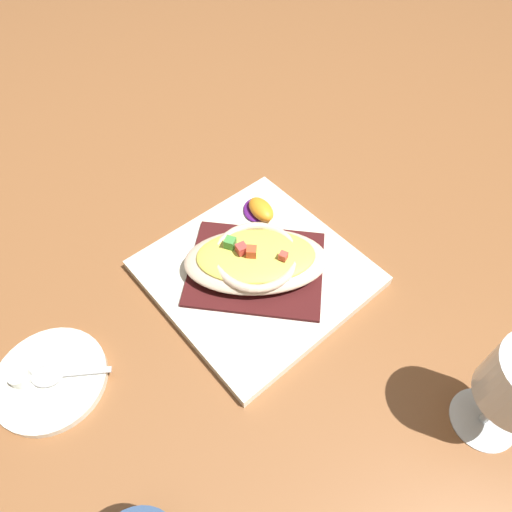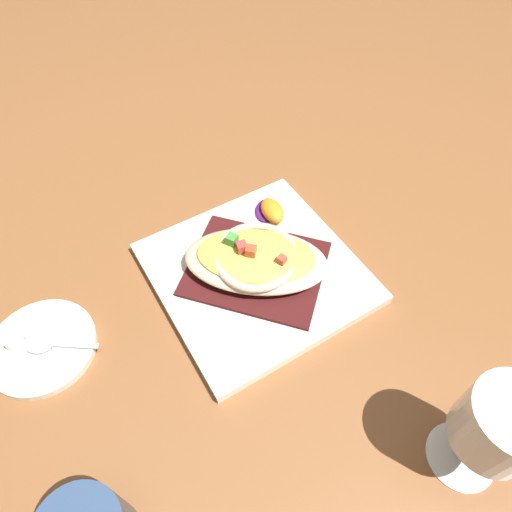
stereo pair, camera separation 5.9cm
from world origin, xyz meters
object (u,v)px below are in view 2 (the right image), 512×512
stemmed_glass (500,428)px  creamer_cup_0 (14,341)px  orange_garnish (271,210)px  spoon (42,343)px  square_plate (256,273)px  gratin_dish (256,259)px  creamer_saucer (42,347)px

stemmed_glass → creamer_cup_0: bearing=-131.1°
orange_garnish → spoon: 0.35m
creamer_cup_0 → square_plate: bearing=83.3°
orange_garnish → creamer_cup_0: orange_garnish is taller
gratin_dish → spoon: 0.28m
creamer_saucer → square_plate: bearing=85.7°
creamer_saucer → spoon: spoon is taller
gratin_dish → creamer_saucer: 0.29m
square_plate → stemmed_glass: stemmed_glass is taller
creamer_cup_0 → gratin_dish: bearing=83.3°
gratin_dish → creamer_saucer: gratin_dish is taller
gratin_dish → orange_garnish: bearing=140.4°
square_plate → creamer_cup_0: bearing=-96.7°
square_plate → creamer_saucer: size_ratio=1.98×
gratin_dish → creamer_saucer: (-0.02, -0.28, -0.03)m
square_plate → spoon: bearing=-94.0°
creamer_saucer → creamer_cup_0: bearing=-120.8°
gratin_dish → square_plate: bearing=57.3°
orange_garnish → creamer_saucer: orange_garnish is taller
spoon → creamer_cup_0: creamer_cup_0 is taller
square_plate → gratin_dish: (-0.00, -0.00, 0.03)m
orange_garnish → creamer_saucer: (0.06, -0.35, -0.02)m
square_plate → creamer_cup_0: creamer_cup_0 is taller
orange_garnish → spoon: (0.06, -0.35, -0.01)m
square_plate → creamer_cup_0: size_ratio=10.87×
stemmed_glass → orange_garnish: bearing=-176.9°
orange_garnish → creamer_cup_0: 0.38m
spoon → creamer_cup_0: (-0.02, -0.03, 0.00)m
square_plate → creamer_saucer: (-0.02, -0.28, -0.00)m
square_plate → spoon: 0.28m
creamer_saucer → creamer_cup_0: 0.03m
square_plate → orange_garnish: (-0.08, 0.07, 0.02)m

